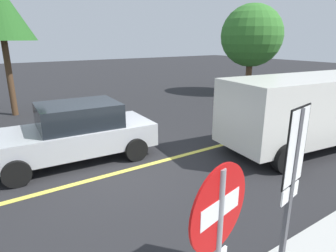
% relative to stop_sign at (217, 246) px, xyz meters
% --- Properties ---
extents(ground_plane, '(80.00, 80.00, 0.00)m').
position_rel_stop_sign_xyz_m(ground_plane, '(1.37, 4.79, -1.60)').
color(ground_plane, '#262628').
extents(lane_marking_centre, '(28.00, 0.16, 0.01)m').
position_rel_stop_sign_xyz_m(lane_marking_centre, '(4.37, 4.79, -1.59)').
color(lane_marking_centre, '#E0D14C').
extents(stop_sign, '(0.75, 0.19, 2.34)m').
position_rel_stop_sign_xyz_m(stop_sign, '(0.00, 0.00, 0.00)').
color(stop_sign, gray).
rests_on(stop_sign, ground_plane).
extents(speed_limit_sign, '(0.53, 0.12, 2.52)m').
position_rel_stop_sign_xyz_m(speed_limit_sign, '(1.58, 0.37, 0.17)').
color(speed_limit_sign, '#4C4C51').
rests_on(speed_limit_sign, ground_plane).
extents(white_van, '(5.42, 2.80, 2.20)m').
position_rel_stop_sign_xyz_m(white_van, '(6.57, 3.27, -0.33)').
color(white_van, silver).
rests_on(white_van, ground_plane).
extents(car_silver_mid_road, '(4.46, 2.25, 1.59)m').
position_rel_stop_sign_xyz_m(car_silver_mid_road, '(0.58, 6.24, -0.79)').
color(car_silver_mid_road, '#B7BABF').
rests_on(car_silver_mid_road, ground_plane).
extents(tree_centre_verge, '(3.57, 3.57, 5.22)m').
position_rel_stop_sign_xyz_m(tree_centre_verge, '(12.41, 10.53, 1.82)').
color(tree_centre_verge, '#513823').
rests_on(tree_centre_verge, ground_plane).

